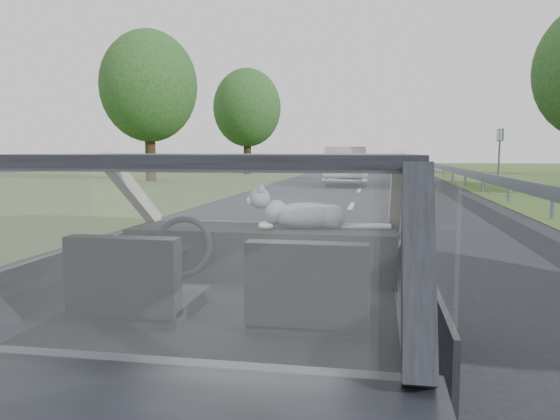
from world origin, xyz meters
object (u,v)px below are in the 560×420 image
at_px(subject_car, 237,300).
at_px(highway_sign, 499,155).
at_px(cat, 306,214).
at_px(other_car, 345,166).

xyz_separation_m(subject_car, highway_sign, (6.73, 26.75, 0.58)).
bearing_deg(cat, subject_car, -121.65).
bearing_deg(subject_car, cat, 67.21).
relative_size(other_car, highway_sign, 1.96).
bearing_deg(highway_sign, subject_car, -109.59).
height_order(subject_car, other_car, other_car).
relative_size(subject_car, other_car, 0.78).
height_order(other_car, highway_sign, highway_sign).
distance_m(subject_car, other_car, 21.50).
relative_size(subject_car, highway_sign, 1.54).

